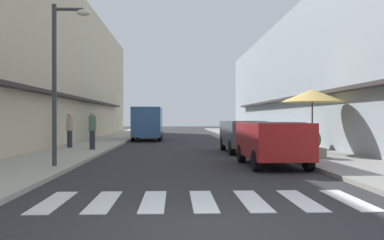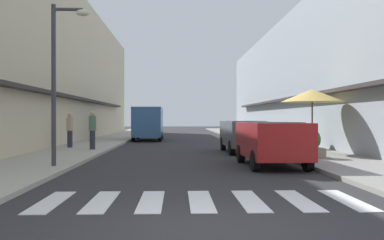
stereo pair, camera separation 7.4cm
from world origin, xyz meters
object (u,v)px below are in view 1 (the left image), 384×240
at_px(pedestrian_walking_near, 70,129).
at_px(pedestrian_walking_far, 92,129).
at_px(cafe_umbrella, 312,96).
at_px(parked_car_mid, 244,133).
at_px(planter_midblock, 309,144).
at_px(delivery_van, 148,121).
at_px(planter_far, 302,137).
at_px(street_lamp, 61,66).
at_px(parked_car_near, 272,139).

height_order(pedestrian_walking_near, pedestrian_walking_far, pedestrian_walking_far).
distance_m(cafe_umbrella, pedestrian_walking_near, 11.86).
relative_size(parked_car_mid, planter_midblock, 3.95).
height_order(delivery_van, cafe_umbrella, cafe_umbrella).
distance_m(delivery_van, planter_far, 13.18).
bearing_deg(pedestrian_walking_far, street_lamp, -178.05).
distance_m(parked_car_near, planter_midblock, 2.62).
bearing_deg(cafe_umbrella, planter_midblock, -110.59).
bearing_deg(delivery_van, parked_car_mid, -65.07).
bearing_deg(planter_far, street_lamp, -143.60).
bearing_deg(delivery_van, pedestrian_walking_far, -100.49).
bearing_deg(parked_car_near, pedestrian_walking_far, 138.04).
bearing_deg(planter_far, pedestrian_walking_far, -179.29).
height_order(parked_car_mid, planter_midblock, parked_car_mid).
bearing_deg(parked_car_near, planter_far, 65.66).
bearing_deg(delivery_van, pedestrian_walking_near, -110.19).
height_order(parked_car_mid, pedestrian_walking_far, pedestrian_walking_far).
height_order(street_lamp, planter_midblock, street_lamp).
bearing_deg(street_lamp, parked_car_mid, 43.42).
bearing_deg(planter_midblock, pedestrian_walking_far, 153.09).
relative_size(delivery_van, pedestrian_walking_near, 3.10).
xyz_separation_m(delivery_van, cafe_umbrella, (7.83, -12.78, 1.14)).
bearing_deg(pedestrian_walking_far, pedestrian_walking_near, 43.90).
height_order(parked_car_near, street_lamp, street_lamp).
xyz_separation_m(parked_car_near, cafe_umbrella, (2.66, 4.09, 1.62)).
height_order(cafe_umbrella, planter_midblock, cafe_umbrella).
bearing_deg(pedestrian_walking_near, parked_car_mid, 157.73).
distance_m(pedestrian_walking_near, pedestrian_walking_far, 1.98).
distance_m(cafe_umbrella, planter_far, 3.07).
xyz_separation_m(street_lamp, planter_far, (9.68, 7.14, -2.52)).
height_order(parked_car_near, pedestrian_walking_near, pedestrian_walking_near).
relative_size(cafe_umbrella, pedestrian_walking_far, 1.49).
height_order(planter_far, pedestrian_walking_near, pedestrian_walking_near).
bearing_deg(parked_car_mid, cafe_umbrella, -32.02).
bearing_deg(delivery_van, parked_car_near, -72.97).
relative_size(planter_midblock, pedestrian_walking_far, 0.61).
bearing_deg(parked_car_mid, parked_car_near, -90.00).
xyz_separation_m(planter_midblock, pedestrian_walking_far, (-8.93, 4.53, 0.46)).
bearing_deg(street_lamp, pedestrian_walking_near, 101.94).
distance_m(parked_car_mid, cafe_umbrella, 3.53).
bearing_deg(parked_car_near, parked_car_mid, 90.00).
bearing_deg(delivery_van, cafe_umbrella, -58.52).
bearing_deg(planter_midblock, parked_car_near, -134.36).
relative_size(street_lamp, cafe_umbrella, 1.83).
distance_m(parked_car_near, cafe_umbrella, 5.14).
relative_size(planter_far, pedestrian_walking_near, 0.69).
bearing_deg(planter_far, delivery_van, 128.10).
relative_size(cafe_umbrella, planter_far, 2.25).
bearing_deg(pedestrian_walking_near, pedestrian_walking_far, 126.25).
height_order(parked_car_mid, street_lamp, street_lamp).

